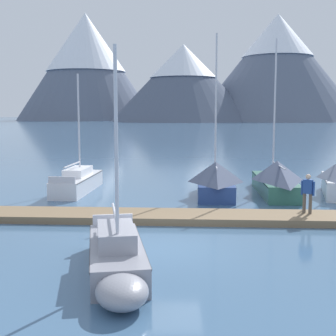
% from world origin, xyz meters
% --- Properties ---
extents(ground_plane, '(700.00, 700.00, 0.00)m').
position_xyz_m(ground_plane, '(0.00, 0.00, 0.00)').
color(ground_plane, '#426689').
extents(mountain_west_summit, '(73.85, 73.85, 56.34)m').
position_xyz_m(mountain_west_summit, '(-47.20, 233.44, 30.10)').
color(mountain_west_summit, slate).
rests_on(mountain_west_summit, ground).
extents(mountain_central_massif, '(68.36, 68.36, 35.41)m').
position_xyz_m(mountain_central_massif, '(4.26, 200.69, 18.52)').
color(mountain_central_massif, '#4C566B').
rests_on(mountain_central_massif, ground).
extents(mountain_shoulder_ridge, '(81.63, 81.63, 51.26)m').
position_xyz_m(mountain_shoulder_ridge, '(50.06, 211.95, 26.63)').
color(mountain_shoulder_ridge, slate).
rests_on(mountain_shoulder_ridge, ground).
extents(dock, '(27.39, 3.38, 0.30)m').
position_xyz_m(dock, '(0.00, 4.00, 0.15)').
color(dock, '#846B4C').
rests_on(dock, ground).
extents(sailboat_mid_dock_port, '(2.04, 6.81, 6.78)m').
position_xyz_m(sailboat_mid_dock_port, '(-5.28, 11.33, 0.57)').
color(sailboat_mid_dock_port, silver).
rests_on(sailboat_mid_dock_port, ground).
extents(sailboat_mid_dock_starboard, '(2.40, 5.98, 6.36)m').
position_xyz_m(sailboat_mid_dock_starboard, '(-1.31, -2.70, 0.53)').
color(sailboat_mid_dock_starboard, '#93939E').
rests_on(sailboat_mid_dock_starboard, ground).
extents(sailboat_far_berth, '(2.29, 5.43, 8.79)m').
position_xyz_m(sailboat_far_berth, '(2.53, 9.44, 0.92)').
color(sailboat_far_berth, navy).
rests_on(sailboat_far_berth, ground).
extents(sailboat_outer_slip, '(2.22, 7.51, 8.66)m').
position_xyz_m(sailboat_outer_slip, '(5.97, 10.36, 0.92)').
color(sailboat_outer_slip, '#336B56').
rests_on(sailboat_outer_slip, ground).
extents(person_on_dock, '(0.50, 0.40, 1.69)m').
position_xyz_m(person_on_dock, '(5.98, 4.06, 1.26)').
color(person_on_dock, brown).
rests_on(person_on_dock, dock).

